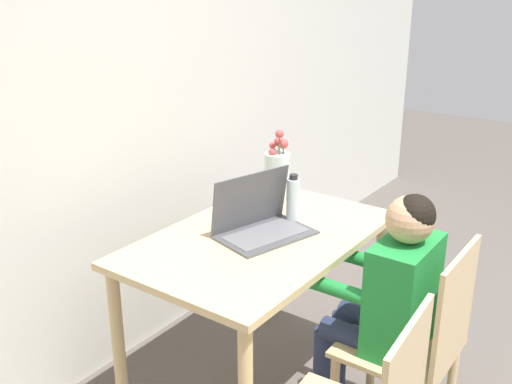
{
  "coord_description": "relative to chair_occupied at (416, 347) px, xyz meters",
  "views": [
    {
      "loc": [
        -1.74,
        0.23,
        1.75
      ],
      "look_at": [
        0.08,
        1.54,
        0.92
      ],
      "focal_mm": 42.0,
      "sensor_mm": 36.0,
      "label": 1
    }
  ],
  "objects": [
    {
      "name": "chair_occupied",
      "position": [
        0.0,
        0.0,
        0.0
      ],
      "size": [
        0.4,
        0.4,
        0.87
      ],
      "rotation": [
        0.0,
        0.0,
        3.15
      ],
      "color": "#D6B784",
      "rests_on": "ground_plane"
    },
    {
      "name": "flower_vase",
      "position": [
        0.32,
        0.84,
        0.43
      ],
      "size": [
        0.12,
        0.12,
        0.34
      ],
      "color": "silver",
      "rests_on": "dining_table"
    },
    {
      "name": "dining_table",
      "position": [
        -0.06,
        0.67,
        0.2
      ],
      "size": [
        1.13,
        0.72,
        0.74
      ],
      "color": "#D6B784",
      "rests_on": "ground_plane"
    },
    {
      "name": "wall_back",
      "position": [
        -0.12,
        1.38,
        0.8
      ],
      "size": [
        6.4,
        0.05,
        2.5
      ],
      "color": "silver",
      "rests_on": "ground_plane"
    },
    {
      "name": "laptop",
      "position": [
        -0.04,
        0.68,
        0.35
      ],
      "size": [
        0.43,
        0.33,
        0.25
      ],
      "rotation": [
        0.0,
        0.0,
        -0.27
      ],
      "color": "#4C4C51",
      "rests_on": "dining_table"
    },
    {
      "name": "water_bottle",
      "position": [
        0.15,
        0.64,
        0.4
      ],
      "size": [
        0.06,
        0.06,
        0.21
      ],
      "color": "silver",
      "rests_on": "dining_table"
    },
    {
      "name": "person_seated",
      "position": [
        -0.0,
        0.12,
        0.19
      ],
      "size": [
        0.33,
        0.42,
        1.04
      ],
      "rotation": [
        0.0,
        0.0,
        3.15
      ],
      "color": "#1E8438",
      "rests_on": "ground_plane"
    }
  ]
}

